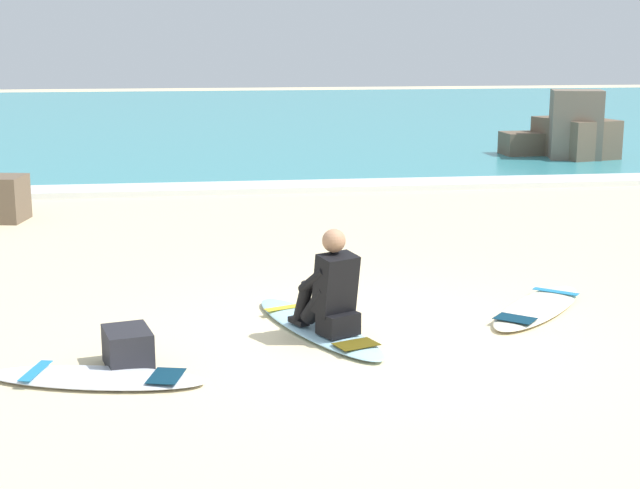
{
  "coord_description": "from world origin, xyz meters",
  "views": [
    {
      "loc": [
        -1.48,
        -8.16,
        2.71
      ],
      "look_at": [
        -0.18,
        1.45,
        0.55
      ],
      "focal_mm": 53.71,
      "sensor_mm": 36.0,
      "label": 1
    }
  ],
  "objects_px": {
    "surfboard_spare_near": "(96,378)",
    "beach_bag": "(128,348)",
    "surfboard_main": "(318,327)",
    "surfboard_spare_far": "(537,307)",
    "surfer_seated": "(330,292)"
  },
  "relations": [
    {
      "from": "surfboard_main",
      "to": "surfboard_spare_near",
      "type": "height_order",
      "value": "same"
    },
    {
      "from": "surfer_seated",
      "to": "surfboard_spare_far",
      "type": "height_order",
      "value": "surfer_seated"
    },
    {
      "from": "surfer_seated",
      "to": "surfboard_spare_far",
      "type": "bearing_deg",
      "value": 15.68
    },
    {
      "from": "surfboard_spare_near",
      "to": "surfboard_spare_far",
      "type": "height_order",
      "value": "same"
    },
    {
      "from": "surfboard_spare_near",
      "to": "beach_bag",
      "type": "height_order",
      "value": "beach_bag"
    },
    {
      "from": "surfboard_main",
      "to": "beach_bag",
      "type": "relative_size",
      "value": 4.61
    },
    {
      "from": "surfboard_main",
      "to": "surfer_seated",
      "type": "bearing_deg",
      "value": -71.45
    },
    {
      "from": "beach_bag",
      "to": "surfboard_main",
      "type": "bearing_deg",
      "value": 24.05
    },
    {
      "from": "surfboard_main",
      "to": "surfboard_spare_far",
      "type": "xyz_separation_m",
      "value": [
        2.25,
        0.36,
        0.0
      ]
    },
    {
      "from": "surfboard_spare_near",
      "to": "beach_bag",
      "type": "xyz_separation_m",
      "value": [
        0.23,
        0.33,
        0.12
      ]
    },
    {
      "from": "surfboard_spare_far",
      "to": "beach_bag",
      "type": "height_order",
      "value": "beach_bag"
    },
    {
      "from": "surfer_seated",
      "to": "beach_bag",
      "type": "xyz_separation_m",
      "value": [
        -1.77,
        -0.5,
        -0.28
      ]
    },
    {
      "from": "surfboard_main",
      "to": "beach_bag",
      "type": "bearing_deg",
      "value": -155.95
    },
    {
      "from": "surfboard_main",
      "to": "surfer_seated",
      "type": "relative_size",
      "value": 2.34
    },
    {
      "from": "surfboard_main",
      "to": "beach_bag",
      "type": "xyz_separation_m",
      "value": [
        -1.68,
        -0.75,
        0.12
      ]
    }
  ]
}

